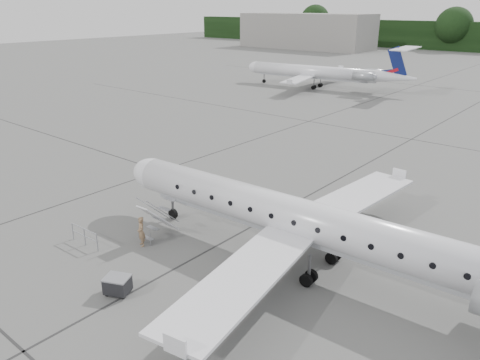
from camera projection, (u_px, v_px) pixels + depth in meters
The scene contains 8 objects.
ground at pixel (306, 296), 21.10m from camera, with size 320.00×320.00×0.00m, color #626260.
terminal_building at pixel (306, 31), 140.40m from camera, with size 40.00×14.00×10.00m, color gray.
main_regional_jet at pixel (307, 202), 22.32m from camera, with size 27.47×19.78×7.04m, color silver, non-canonical shape.
airstair at pixel (159, 219), 26.15m from camera, with size 0.85×2.33×2.21m, color silver, non-canonical shape.
passenger at pixel (141, 232), 25.26m from camera, with size 0.61×0.40×1.68m, color #87694A.
safety_railing at pixel (85, 237), 25.43m from camera, with size 2.20×0.08×1.00m, color #92949A, non-canonical shape.
baggage_cart at pixel (118, 285), 21.13m from camera, with size 1.07×0.87×0.93m, color black, non-canonical shape.
bg_regional_left at pixel (313, 66), 73.24m from camera, with size 26.17×18.84×6.86m, color silver, non-canonical shape.
Camera 1 is at (9.20, -15.65, 12.33)m, focal length 35.00 mm.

